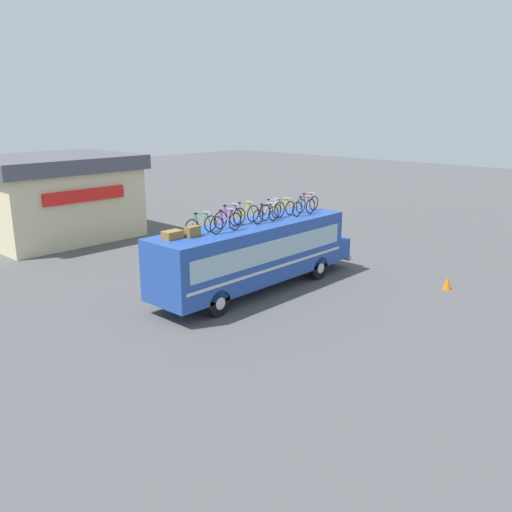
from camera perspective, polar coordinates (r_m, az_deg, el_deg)
The scene contains 15 objects.
ground_plane at distance 23.89m, azimuth -0.41°, elevation -3.68°, with size 120.00×120.00×0.00m, color #4C4C4F.
bus at distance 23.52m, azimuth -0.10°, elevation 0.43°, with size 11.07×2.55×3.01m.
luggage_bag_1 at distance 20.65m, azimuth -8.84°, elevation 2.24°, with size 0.72×0.50×0.31m, color olive.
luggage_bag_2 at distance 20.86m, azimuth -6.73°, elevation 2.60°, with size 0.57×0.34×0.42m, color olive.
rooftop_bicycle_1 at distance 21.31m, azimuth -5.84°, elevation 3.33°, with size 1.65×0.44×0.88m.
rooftop_bicycle_2 at distance 21.51m, azimuth -3.21°, elevation 3.57°, with size 1.73×0.44×0.94m.
rooftop_bicycle_3 at distance 22.46m, azimuth -2.77°, elevation 4.11°, with size 1.82×0.44×0.97m.
rooftop_bicycle_4 at distance 23.05m, azimuth -1.25°, elevation 4.41°, with size 1.82×0.44×0.97m.
rooftop_bicycle_5 at distance 23.32m, azimuth 1.05°, elevation 4.44°, with size 1.65×0.44×0.86m.
rooftop_bicycle_6 at distance 24.05m, azimuth 1.74°, elevation 4.84°, with size 1.69×0.44×0.94m.
rooftop_bicycle_7 at distance 24.67m, azimuth 2.90°, elevation 5.03°, with size 1.63×0.44×0.87m.
rooftop_bicycle_8 at distance 25.05m, azimuth 5.09°, elevation 5.19°, with size 1.70×0.44×0.92m.
rooftop_bicycle_9 at distance 25.94m, azimuth 5.44°, elevation 5.53°, with size 1.72×0.44×0.92m.
roadside_building at distance 35.40m, azimuth -20.44°, elevation 5.93°, with size 9.05×7.42×5.05m.
traffic_cone at distance 25.48m, azimuth 19.57°, elevation -2.72°, with size 0.40×0.40×0.55m, color orange.
Camera 1 is at (-16.42, -15.51, 7.78)m, focal length 37.82 mm.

